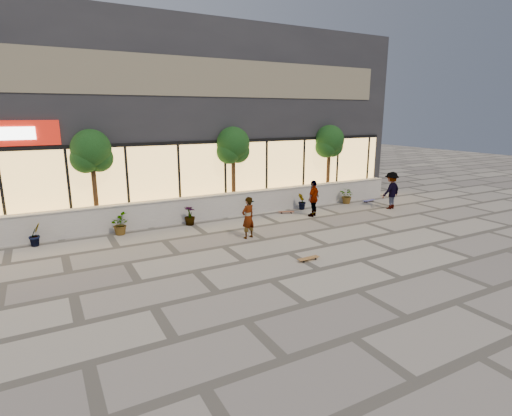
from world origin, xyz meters
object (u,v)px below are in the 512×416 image
tree_mideast (233,147)px  skater_right_near (314,198)px  tree_midwest (92,154)px  skater_center (248,218)px  skater_right_far (391,190)px  tree_east (329,143)px  skateboard_center (308,258)px  skateboard_right_near (286,212)px  skateboard_right_far (369,200)px

tree_mideast → skater_right_near: tree_mideast is taller
tree_midwest → skater_center: tree_midwest is taller
skater_right_near → tree_mideast: bearing=-71.9°
skater_right_near → skater_right_far: 4.19m
tree_east → skater_center: tree_east is taller
skater_right_near → skateboard_center: size_ratio=2.13×
skateboard_center → tree_mideast: bearing=81.8°
tree_east → skateboard_right_near: 4.83m
tree_midwest → skater_right_near: size_ratio=2.41×
skateboard_right_far → skateboard_center: bearing=-152.3°
tree_mideast → skater_right_far: size_ratio=2.20×
skateboard_right_near → skateboard_right_far: skateboard_right_far is taller
tree_mideast → skateboard_right_near: size_ratio=5.31×
tree_midwest → skateboard_right_near: bearing=-10.7°
skater_center → skater_right_far: skater_right_far is taller
tree_mideast → skateboard_right_far: (7.05, -1.50, -2.91)m
skater_center → skateboard_right_far: bearing=-180.0°
tree_midwest → skater_center: bearing=-40.2°
tree_east → skater_center: size_ratio=2.53×
tree_midwest → skateboard_right_far: size_ratio=4.82×
skater_right_near → tree_midwest: bearing=-45.4°
tree_east → skater_right_far: (1.38, -3.08, -2.09)m
skater_right_far → skateboard_center: (-7.59, -3.86, -0.82)m
tree_east → skateboard_right_near: tree_east is taller
tree_midwest → skater_right_near: 9.34m
skater_right_far → skateboard_right_far: bearing=-106.1°
skater_right_far → skateboard_right_near: bearing=-27.6°
tree_midwest → skateboard_center: tree_midwest is taller
skater_right_far → skateboard_center: 8.56m
tree_midwest → skater_right_near: (8.73, -2.51, -2.17)m
skater_right_near → skateboard_center: skater_right_near is taller
tree_midwest → tree_east: 11.50m
tree_mideast → skater_right_near: (2.73, -2.51, -2.17)m
skater_right_near → tree_east: bearing=-167.2°
skateboard_right_far → skater_center: bearing=-170.8°
skateboard_right_near → tree_mideast: bearing=167.1°
tree_mideast → skater_center: 4.72m
skateboard_center → skateboard_right_far: size_ratio=0.94×
skater_right_far → skater_right_near: bearing=-17.7°
tree_mideast → skateboard_center: 7.56m
tree_east → skater_center: (-6.80, -3.97, -2.21)m
tree_midwest → skateboard_right_far: tree_midwest is taller
tree_mideast → skateboard_right_near: bearing=-37.5°
tree_midwest → skateboard_right_far: bearing=-6.6°
tree_east → skater_right_far: bearing=-65.9°
skater_center → skater_right_far: 8.23m
skateboard_right_far → skater_right_near: bearing=-174.2°
skater_right_far → skateboard_right_near: size_ratio=2.42×
tree_mideast → tree_east: bearing=0.0°
tree_midwest → skateboard_center: (5.29, -6.94, -2.91)m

